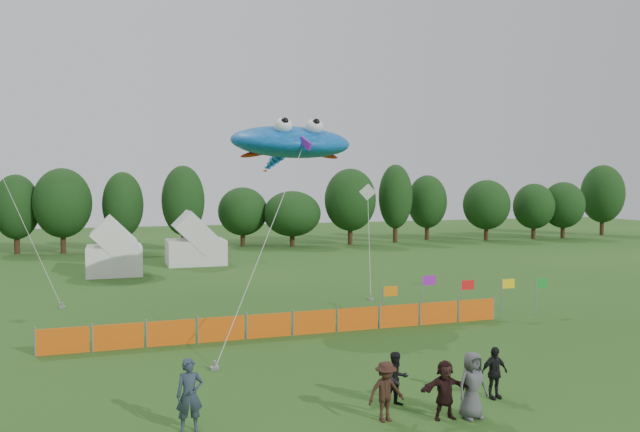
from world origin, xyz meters
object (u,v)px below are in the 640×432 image
object	(u,v)px
tent_right	(196,244)
spectator_d	(494,373)
spectator_b	(396,379)
spectator_f	(445,390)
barrier_fence	(292,324)
spectator_a	(190,395)
spectator_c	(386,391)
tent_left	(114,251)
stingray_kite	(290,143)
spectator_e	(472,385)

from	to	relation	value
tent_right	spectator_d	world-z (taller)	tent_right
spectator_b	spectator_f	bearing A→B (deg)	-65.32
barrier_fence	spectator_a	world-z (taller)	spectator_a
barrier_fence	spectator_c	bearing A→B (deg)	-91.30
tent_left	spectator_d	distance (m)	32.12
spectator_b	spectator_d	distance (m)	3.07
spectator_a	stingray_kite	xyz separation A→B (m)	(6.79, 14.40, 7.53)
spectator_a	spectator_e	xyz separation A→B (m)	(7.45, -1.55, -0.04)
spectator_c	stingray_kite	size ratio (longest dim) A/B	0.10
spectator_a	stingray_kite	world-z (taller)	stingray_kite
spectator_c	stingray_kite	xyz separation A→B (m)	(1.68, 15.40, 7.66)
barrier_fence	spectator_c	distance (m)	9.97
spectator_c	spectator_d	bearing A→B (deg)	4.66
spectator_d	spectator_e	distance (m)	1.90
spectator_e	spectator_f	bearing A→B (deg)	159.75
tent_right	barrier_fence	bearing A→B (deg)	-88.08
spectator_f	spectator_e	bearing A→B (deg)	-6.68
spectator_c	spectator_f	distance (m)	1.65
spectator_c	stingray_kite	world-z (taller)	stingray_kite
tent_left	spectator_d	bearing A→B (deg)	-70.69
tent_left	stingray_kite	size ratio (longest dim) A/B	0.22
spectator_e	barrier_fence	bearing A→B (deg)	95.48
spectator_c	spectator_e	size ratio (longest dim) A/B	0.89
tent_left	spectator_b	size ratio (longest dim) A/B	2.39
tent_right	spectator_a	distance (m)	34.09
spectator_c	spectator_e	bearing A→B (deg)	-17.65
barrier_fence	spectator_a	distance (m)	10.45
spectator_b	spectator_e	xyz separation A→B (m)	(1.56, -1.51, 0.13)
stingray_kite	tent_right	bearing A→B (deg)	96.73
spectator_a	tent_right	bearing A→B (deg)	85.20
spectator_a	spectator_e	size ratio (longest dim) A/B	1.04
spectator_b	spectator_c	size ratio (longest dim) A/B	0.96
spectator_b	spectator_d	size ratio (longest dim) A/B	1.01
tent_left	tent_right	distance (m)	7.29
spectator_d	tent_right	bearing A→B (deg)	95.27
spectator_f	stingray_kite	xyz separation A→B (m)	(0.07, 15.76, 7.68)
spectator_b	stingray_kite	xyz separation A→B (m)	(0.90, 14.44, 7.69)
spectator_c	spectator_e	world-z (taller)	spectator_e
tent_left	spectator_a	world-z (taller)	tent_left
tent_right	spectator_c	size ratio (longest dim) A/B	2.79
spectator_e	stingray_kite	bearing A→B (deg)	86.49
spectator_d	spectator_f	bearing A→B (deg)	-158.46
spectator_b	spectator_f	size ratio (longest dim) A/B	0.98
spectator_f	stingray_kite	size ratio (longest dim) A/B	0.09
spectator_e	spectator_b	bearing A→B (deg)	129.98
tent_left	spectator_c	bearing A→B (deg)	-77.62
barrier_fence	spectator_b	xyz separation A→B (m)	(0.55, -9.00, 0.29)
tent_left	spectator_f	bearing A→B (deg)	-74.98
spectator_f	stingray_kite	world-z (taller)	stingray_kite
tent_left	spectator_c	xyz separation A→B (m)	(6.79, -30.91, -0.86)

